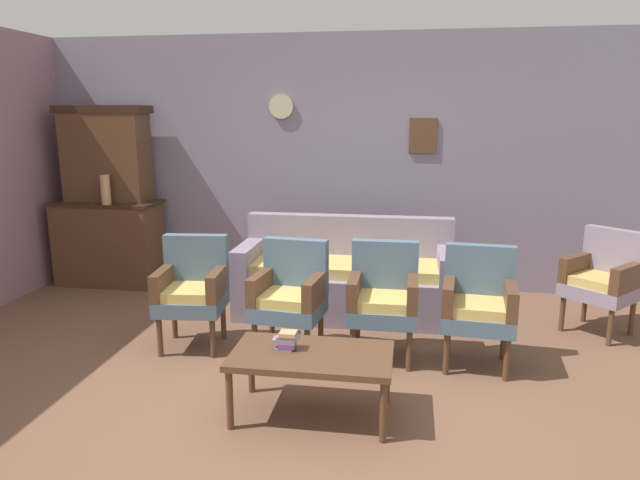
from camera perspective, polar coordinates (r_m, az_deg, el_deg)
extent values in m
plane|color=brown|center=(4.06, -3.23, -14.93)|extent=(7.68, 7.68, 0.00)
cube|color=gray|center=(6.22, 1.73, 7.67)|extent=(6.40, 0.06, 2.70)
cube|color=brown|center=(6.11, 10.23, 10.22)|extent=(0.28, 0.02, 0.36)
cylinder|color=beige|center=(6.26, -3.89, 13.18)|extent=(0.26, 0.03, 0.26)
cube|color=brown|center=(6.79, -20.27, -0.38)|extent=(1.10, 0.52, 0.90)
cube|color=#342115|center=(6.71, -20.56, 3.50)|extent=(1.16, 0.55, 0.03)
cube|color=brown|center=(6.73, -20.55, 7.73)|extent=(0.90, 0.36, 0.95)
cube|color=#342115|center=(6.71, -20.89, 12.10)|extent=(0.99, 0.38, 0.08)
cylinder|color=tan|center=(6.47, -20.63, 4.73)|extent=(0.10, 0.10, 0.32)
cube|color=gray|center=(5.44, 2.52, -5.30)|extent=(2.02, 0.80, 0.42)
cube|color=gray|center=(5.63, 2.93, 0.05)|extent=(2.02, 0.16, 0.48)
cube|color=gray|center=(5.33, 12.52, -2.27)|extent=(0.16, 0.80, 0.24)
cube|color=gray|center=(5.53, -7.05, -1.54)|extent=(0.16, 0.80, 0.24)
cube|color=tan|center=(5.30, 8.88, -3.00)|extent=(0.53, 0.56, 0.10)
cube|color=tan|center=(5.33, 2.50, -2.77)|extent=(0.53, 0.56, 0.10)
cube|color=tan|center=(5.42, -3.73, -2.51)|extent=(0.53, 0.56, 0.10)
cube|color=slate|center=(4.74, -12.71, -6.14)|extent=(0.57, 0.53, 0.12)
cube|color=tan|center=(4.69, -12.83, -5.18)|extent=(0.48, 0.45, 0.10)
cube|color=slate|center=(4.84, -12.24, -2.14)|extent=(0.53, 0.15, 0.46)
cube|color=brown|center=(4.64, -10.18, -4.26)|extent=(0.13, 0.49, 0.22)
cube|color=brown|center=(4.75, -15.37, -4.09)|extent=(0.13, 0.49, 0.22)
cylinder|color=brown|center=(4.59, -10.66, -9.60)|extent=(0.04, 0.04, 0.32)
cylinder|color=brown|center=(4.71, -15.70, -9.30)|extent=(0.04, 0.04, 0.32)
cylinder|color=brown|center=(4.94, -9.62, -7.96)|extent=(0.04, 0.04, 0.32)
cylinder|color=brown|center=(5.04, -14.33, -7.74)|extent=(0.04, 0.04, 0.32)
cube|color=slate|center=(4.49, -3.17, -6.90)|extent=(0.57, 0.54, 0.12)
cube|color=tan|center=(4.44, -3.27, -5.89)|extent=(0.49, 0.46, 0.10)
cube|color=slate|center=(4.59, -2.42, -2.69)|extent=(0.53, 0.16, 0.46)
cube|color=brown|center=(4.37, -0.46, -5.06)|extent=(0.13, 0.49, 0.22)
cube|color=brown|center=(4.51, -5.86, -4.59)|extent=(0.13, 0.49, 0.22)
cylinder|color=brown|center=(4.34, -1.28, -10.70)|extent=(0.04, 0.04, 0.32)
cylinder|color=brown|center=(4.47, -6.52, -10.06)|extent=(0.04, 0.04, 0.32)
cylinder|color=brown|center=(4.68, 0.08, -8.94)|extent=(0.04, 0.04, 0.32)
cylinder|color=brown|center=(4.80, -4.81, -8.42)|extent=(0.04, 0.04, 0.32)
cube|color=slate|center=(4.44, 6.28, -7.17)|extent=(0.52, 0.48, 0.12)
cube|color=tan|center=(4.40, 6.30, -6.15)|extent=(0.44, 0.41, 0.10)
cube|color=slate|center=(4.55, 6.50, -2.89)|extent=(0.52, 0.10, 0.46)
cube|color=brown|center=(4.39, 9.22, -5.18)|extent=(0.08, 0.48, 0.22)
cube|color=brown|center=(4.40, 3.47, -4.97)|extent=(0.08, 0.48, 0.22)
cylinder|color=brown|center=(4.34, 8.90, -10.85)|extent=(0.04, 0.04, 0.32)
cylinder|color=brown|center=(4.36, 3.28, -10.61)|extent=(0.04, 0.04, 0.32)
cylinder|color=brown|center=(4.69, 8.93, -9.03)|extent=(0.04, 0.04, 0.32)
cylinder|color=brown|center=(4.71, 3.76, -8.82)|extent=(0.04, 0.04, 0.32)
cube|color=slate|center=(4.44, 15.46, -7.59)|extent=(0.56, 0.53, 0.12)
cube|color=tan|center=(4.39, 15.53, -6.57)|extent=(0.48, 0.45, 0.10)
cube|color=slate|center=(4.54, 15.63, -3.30)|extent=(0.53, 0.15, 0.46)
cube|color=brown|center=(4.40, 18.47, -5.64)|extent=(0.12, 0.49, 0.22)
cube|color=brown|center=(4.38, 12.70, -5.35)|extent=(0.12, 0.49, 0.22)
cylinder|color=brown|center=(4.35, 18.15, -11.28)|extent=(0.04, 0.04, 0.32)
cylinder|color=brown|center=(4.34, 12.51, -11.02)|extent=(0.04, 0.04, 0.32)
cylinder|color=brown|center=(4.70, 17.86, -9.45)|extent=(0.04, 0.04, 0.32)
cylinder|color=brown|center=(4.69, 12.67, -9.21)|extent=(0.04, 0.04, 0.32)
cube|color=gray|center=(5.48, 26.13, -4.61)|extent=(0.71, 0.71, 0.12)
cube|color=tan|center=(5.44, 26.12, -3.75)|extent=(0.60, 0.60, 0.10)
cube|color=gray|center=(5.58, 27.33, -1.35)|extent=(0.45, 0.43, 0.46)
cube|color=brown|center=(5.35, 28.40, -3.35)|extent=(0.39, 0.40, 0.22)
cube|color=brown|center=(5.53, 24.27, -2.46)|extent=(0.39, 0.40, 0.22)
cylinder|color=brown|center=(5.29, 27.00, -7.77)|extent=(0.04, 0.04, 0.32)
cylinder|color=brown|center=(5.47, 23.04, -6.77)|extent=(0.04, 0.04, 0.32)
cylinder|color=brown|center=(5.63, 28.70, -6.80)|extent=(0.04, 0.04, 0.32)
cylinder|color=brown|center=(5.79, 24.91, -5.89)|extent=(0.04, 0.04, 0.32)
cube|color=brown|center=(3.61, -0.83, -11.49)|extent=(1.00, 0.56, 0.04)
cylinder|color=brown|center=(4.01, -6.88, -12.36)|extent=(0.04, 0.04, 0.38)
cylinder|color=brown|center=(3.88, 6.70, -13.26)|extent=(0.04, 0.04, 0.38)
cylinder|color=brown|center=(3.60, -9.01, -15.48)|extent=(0.04, 0.04, 0.38)
cylinder|color=brown|center=(3.45, 6.35, -16.69)|extent=(0.04, 0.04, 0.38)
cube|color=#767EAF|center=(3.67, -3.57, -10.65)|extent=(0.11, 0.10, 0.02)
cube|color=#7E417B|center=(3.65, -3.30, -10.42)|extent=(0.10, 0.08, 0.03)
cube|color=gray|center=(3.64, -3.56, -9.96)|extent=(0.14, 0.08, 0.03)
cube|color=slate|center=(3.63, -3.20, -9.64)|extent=(0.14, 0.09, 0.02)
cube|color=tan|center=(3.62, -3.20, -9.33)|extent=(0.10, 0.09, 0.03)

